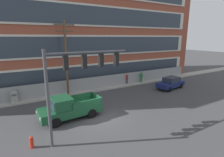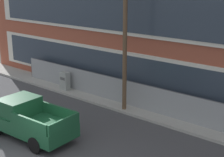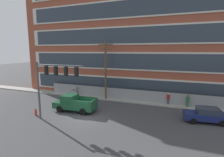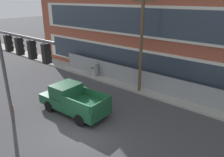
# 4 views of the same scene
# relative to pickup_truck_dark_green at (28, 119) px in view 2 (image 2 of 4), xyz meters

# --- Properties ---
(sidewalk_building_side) EXTENTS (80.00, 1.90, 0.16)m
(sidewalk_building_side) POSITION_rel_pickup_truck_dark_green_xyz_m (2.39, 6.50, -0.86)
(sidewalk_building_side) COLOR #9E9B93
(sidewalk_building_side) RESTS_ON ground
(chain_link_fence) EXTENTS (30.95, 0.06, 1.75)m
(chain_link_fence) POSITION_rel_pickup_truck_dark_green_xyz_m (6.95, 6.62, -0.05)
(chain_link_fence) COLOR gray
(chain_link_fence) RESTS_ON ground
(pickup_truck_dark_green) EXTENTS (5.28, 2.37, 1.97)m
(pickup_truck_dark_green) POSITION_rel_pickup_truck_dark_green_xyz_m (0.00, 0.00, 0.00)
(pickup_truck_dark_green) COLOR #194C2D
(pickup_truck_dark_green) RESTS_ON ground
(utility_pole_near_corner) EXTENTS (2.23, 0.26, 8.61)m
(utility_pole_near_corner) POSITION_rel_pickup_truck_dark_green_xyz_m (1.62, 5.91, 3.79)
(utility_pole_near_corner) COLOR brown
(utility_pole_near_corner) RESTS_ON ground
(electrical_cabinet) EXTENTS (0.66, 0.45, 1.45)m
(electrical_cabinet) POSITION_rel_pickup_truck_dark_green_xyz_m (-3.98, 6.12, -0.21)
(electrical_cabinet) COLOR #939993
(electrical_cabinet) RESTS_ON ground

